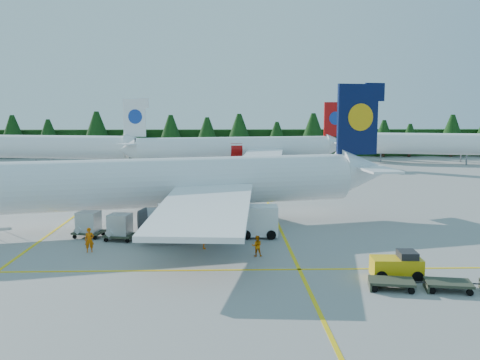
{
  "coord_description": "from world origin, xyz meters",
  "views": [
    {
      "loc": [
        1.01,
        -40.46,
        10.64
      ],
      "look_at": [
        2.61,
        13.21,
        3.5
      ],
      "focal_mm": 40.0,
      "sensor_mm": 36.0,
      "label": 1
    }
  ],
  "objects_px": {
    "service_truck": "(245,221)",
    "baggage_tug": "(398,266)",
    "airliner_navy": "(139,184)",
    "airliner_red": "(231,149)"
  },
  "relations": [
    {
      "from": "service_truck",
      "to": "baggage_tug",
      "type": "distance_m",
      "value": 14.63
    },
    {
      "from": "airliner_navy",
      "to": "baggage_tug",
      "type": "distance_m",
      "value": 24.25
    },
    {
      "from": "service_truck",
      "to": "baggage_tug",
      "type": "bearing_deg",
      "value": -48.74
    },
    {
      "from": "airliner_red",
      "to": "baggage_tug",
      "type": "distance_m",
      "value": 64.0
    },
    {
      "from": "airliner_red",
      "to": "baggage_tug",
      "type": "xyz_separation_m",
      "value": [
        9.73,
        -63.19,
        -2.77
      ]
    },
    {
      "from": "service_truck",
      "to": "airliner_red",
      "type": "bearing_deg",
      "value": 92.86
    },
    {
      "from": "airliner_navy",
      "to": "service_truck",
      "type": "bearing_deg",
      "value": -35.61
    },
    {
      "from": "airliner_red",
      "to": "service_truck",
      "type": "bearing_deg",
      "value": -99.75
    },
    {
      "from": "airliner_navy",
      "to": "airliner_red",
      "type": "distance_m",
      "value": 48.8
    },
    {
      "from": "airliner_navy",
      "to": "airliner_red",
      "type": "height_order",
      "value": "airliner_navy"
    }
  ]
}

